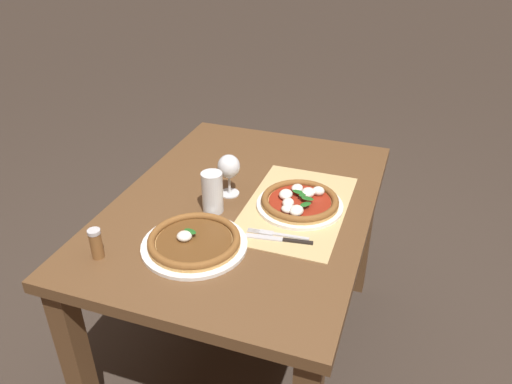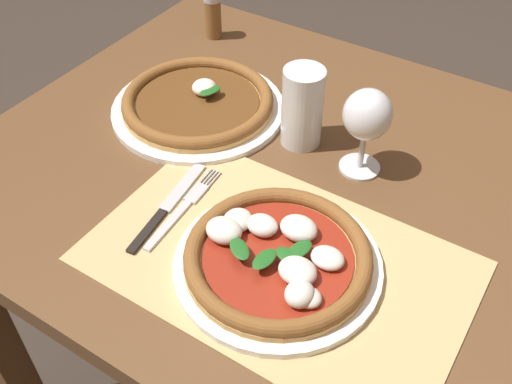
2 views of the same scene
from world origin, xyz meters
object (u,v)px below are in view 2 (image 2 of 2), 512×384
Objects in this scene: fork at (184,207)px; knife at (168,206)px; pizza_near at (278,258)px; pizza_far at (198,103)px; pepper_shaker at (213,16)px; pint_glass at (302,109)px; wine_glass at (367,118)px.

knife is (-0.02, -0.01, 0.00)m from fork.
pizza_near is 0.41m from pizza_far.
pepper_shaker is (-0.28, 0.47, 0.04)m from fork.
pint_glass is (0.21, 0.03, 0.05)m from pizza_far.
pint_glass is (-0.12, 0.01, -0.04)m from wine_glass.
pizza_far is 1.63× the size of fork.
pint_glass is at bearing 113.06° from pizza_near.
pizza_near reaches higher than knife.
pizza_far is 0.26m from knife.
pizza_near is 0.30m from pint_glass.
wine_glass is at bearing 49.48° from knife.
pizza_near is 0.92× the size of pizza_far.
wine_glass reaches higher than pizza_far.
pint_glass reaches higher than knife.
pint_glass is at bearing 74.60° from fork.
pepper_shaker is at bearing 117.79° from knife.
pizza_far is 1.51× the size of knife.
fork is 2.07× the size of pepper_shaker.
wine_glass is 0.77× the size of fork.
pizza_far is 0.26m from fork.
pizza_near is at bearing -7.02° from fork.
pint_glass is at bearing 174.65° from wine_glass.
knife is 0.55m from pepper_shaker.
wine_glass is 0.13m from pint_glass.
pizza_near is 2.06× the size of pint_glass.
pepper_shaker is (-0.46, 0.50, 0.03)m from pizza_near.
pepper_shaker is (-0.14, 0.25, 0.03)m from pizza_far.
knife reaches higher than fork.
pint_glass is 0.27m from fork.
wine_glass is at bearing -5.35° from pint_glass.
pizza_near is at bearing -46.88° from pepper_shaker.
knife is at bearing -64.11° from pizza_far.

